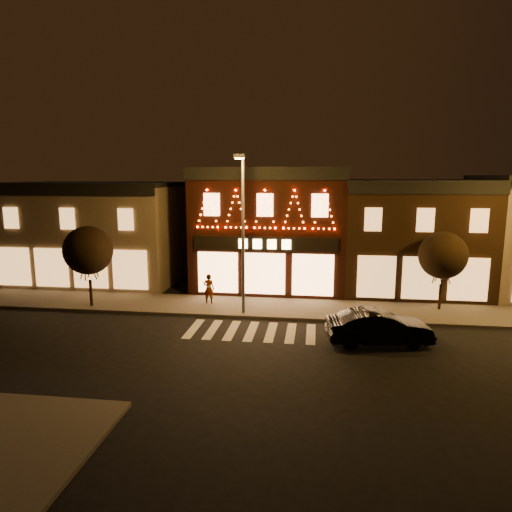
# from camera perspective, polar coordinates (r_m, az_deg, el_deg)

# --- Properties ---
(ground) EXTENTS (120.00, 120.00, 0.00)m
(ground) POSITION_cam_1_polar(r_m,az_deg,el_deg) (19.57, -2.31, -13.33)
(ground) COLOR black
(ground) RESTS_ON ground
(sidewalk_far) EXTENTS (44.00, 4.00, 0.15)m
(sidewalk_far) POSITION_cam_1_polar(r_m,az_deg,el_deg) (26.84, 4.89, -6.62)
(sidewalk_far) COLOR #47423D
(sidewalk_far) RESTS_ON ground
(building_left) EXTENTS (12.20, 8.28, 7.30)m
(building_left) POSITION_cam_1_polar(r_m,az_deg,el_deg) (35.78, -19.28, 2.93)
(building_left) COLOR #6B5B4C
(building_left) RESTS_ON ground
(building_pulp) EXTENTS (10.20, 8.34, 8.30)m
(building_pulp) POSITION_cam_1_polar(r_m,az_deg,el_deg) (32.02, 1.94, 3.61)
(building_pulp) COLOR black
(building_pulp) RESTS_ON ground
(building_right_a) EXTENTS (9.20, 8.28, 7.50)m
(building_right_a) POSITION_cam_1_polar(r_m,az_deg,el_deg) (32.55, 18.84, 2.47)
(building_right_a) COLOR #342112
(building_right_a) RESTS_ON ground
(streetlamp_mid) EXTENTS (0.57, 2.00, 8.75)m
(streetlamp_mid) POSITION_cam_1_polar(r_m,az_deg,el_deg) (24.47, -1.70, 4.24)
(streetlamp_mid) COLOR #59595E
(streetlamp_mid) RESTS_ON sidewalk_far
(tree_left) EXTENTS (2.84, 2.84, 4.75)m
(tree_left) POSITION_cam_1_polar(r_m,az_deg,el_deg) (28.14, -20.37, 0.66)
(tree_left) COLOR black
(tree_left) RESTS_ON sidewalk_far
(tree_right) EXTENTS (2.70, 2.70, 4.51)m
(tree_right) POSITION_cam_1_polar(r_m,az_deg,el_deg) (27.79, 22.46, 0.07)
(tree_right) COLOR black
(tree_right) RESTS_ON sidewalk_far
(dark_sedan) EXTENTS (5.04, 2.41, 1.59)m
(dark_sedan) POSITION_cam_1_polar(r_m,az_deg,el_deg) (22.13, 15.19, -8.66)
(dark_sedan) COLOR black
(dark_sedan) RESTS_ON ground
(pedestrian) EXTENTS (0.67, 0.45, 1.80)m
(pedestrian) POSITION_cam_1_polar(r_m,az_deg,el_deg) (27.51, -5.95, -4.11)
(pedestrian) COLOR gray
(pedestrian) RESTS_ON sidewalk_far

